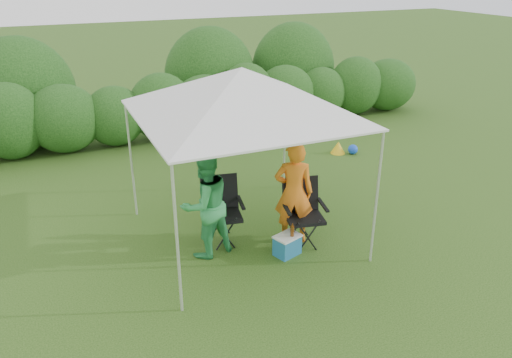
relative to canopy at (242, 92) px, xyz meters
name	(u,v)px	position (x,y,z in m)	size (l,w,h in m)	color
ground	(255,250)	(0.00, -0.50, -2.46)	(70.00, 70.00, 0.00)	#385C1C
hedge	(166,108)	(0.11, 5.50, -1.64)	(15.74, 1.53, 1.80)	#26551A
canopy	(242,92)	(0.00, 0.00, 0.00)	(3.10, 3.10, 2.83)	silver
chair_right	(303,208)	(0.83, -0.52, -1.86)	(0.75, 0.71, 1.06)	black
chair_left	(221,205)	(-0.36, 0.07, -1.85)	(0.75, 0.70, 1.08)	black
man	(294,193)	(0.69, -0.44, -1.60)	(0.63, 0.41, 1.72)	orange
woman	(205,204)	(-0.73, -0.28, -1.60)	(0.84, 0.65, 1.72)	green
cooler	(287,245)	(0.40, -0.82, -2.29)	(0.48, 0.41, 0.34)	#206797
bottle	(292,230)	(0.46, -0.86, -2.02)	(0.06, 0.06, 0.22)	#592D0C
lawn_toy	(342,148)	(3.67, 2.71, -2.32)	(0.59, 0.49, 0.29)	yellow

